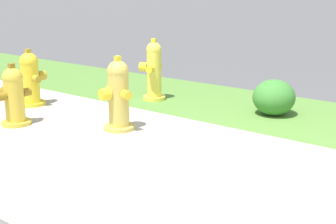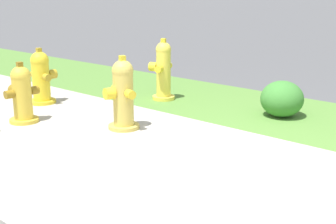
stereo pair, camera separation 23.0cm
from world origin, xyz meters
name	(u,v)px [view 1 (the left image)]	position (x,y,z in m)	size (l,w,h in m)	color
ground_plane	(207,181)	(0.00, 0.00, 0.00)	(120.00, 120.00, 0.00)	#515154
sidewalk_pavement	(207,180)	(0.00, 0.00, 0.01)	(18.00, 2.59, 0.01)	#ADA89E
grass_verge	(312,118)	(0.00, 2.19, 0.00)	(18.00, 1.79, 0.01)	#568438
fire_hydrant_at_driveway	(118,95)	(-1.44, 0.54, 0.37)	(0.40, 0.38, 0.78)	gold
fire_hydrant_by_grass_verge	(30,79)	(-3.02, 0.63, 0.34)	(0.40, 0.38, 0.71)	yellow
fire_hydrant_far_end	(14,96)	(-2.45, -0.01, 0.32)	(0.36, 0.39, 0.67)	gold
fire_hydrant_mid_block	(154,71)	(-2.00, 1.80, 0.39)	(0.35, 0.38, 0.80)	yellow
shrub_bush_far_verge	(274,97)	(-0.43, 2.07, 0.21)	(0.49, 0.49, 0.42)	#3D7F33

